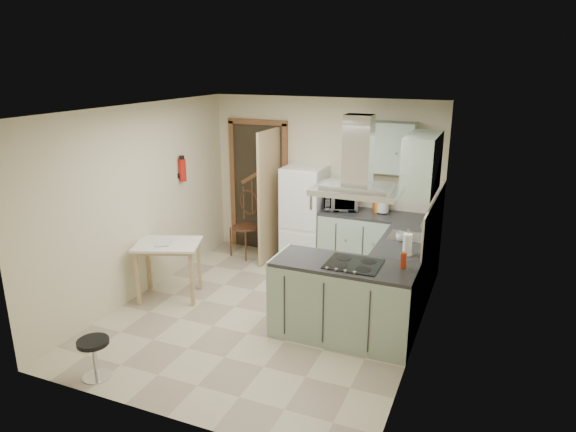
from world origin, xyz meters
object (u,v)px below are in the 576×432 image
at_px(bentwood_chair, 245,227).
at_px(stool, 95,358).
at_px(microwave, 341,201).
at_px(drop_leaf_table, 169,270).
at_px(peninsula, 343,301).
at_px(extractor_hood, 357,191).
at_px(fridge, 304,215).

relative_size(bentwood_chair, stool, 2.31).
bearing_deg(microwave, drop_leaf_table, -151.34).
relative_size(drop_leaf_table, bentwood_chair, 0.85).
xyz_separation_m(peninsula, extractor_hood, (0.10, 0.00, 1.27)).
height_order(peninsula, microwave, microwave).
distance_m(fridge, microwave, 0.64).
distance_m(extractor_hood, bentwood_chair, 3.18).
xyz_separation_m(fridge, stool, (-0.80, -3.66, -0.54)).
bearing_deg(extractor_hood, drop_leaf_table, 177.45).
relative_size(extractor_hood, drop_leaf_table, 1.11).
distance_m(fridge, bentwood_chair, 1.00).
height_order(drop_leaf_table, bentwood_chair, bentwood_chair).
bearing_deg(microwave, fridge, 162.39).
relative_size(peninsula, bentwood_chair, 1.63).
bearing_deg(fridge, peninsula, -58.26).
distance_m(peninsula, bentwood_chair, 2.85).
bearing_deg(fridge, stool, -102.32).
bearing_deg(peninsula, bentwood_chair, 139.62).
bearing_deg(drop_leaf_table, extractor_hood, -23.44).
xyz_separation_m(stool, microwave, (1.37, 3.67, 0.83)).
xyz_separation_m(fridge, drop_leaf_table, (-1.18, -1.87, -0.37)).
xyz_separation_m(peninsula, drop_leaf_table, (-2.40, 0.11, -0.07)).
distance_m(extractor_hood, stool, 3.10).
distance_m(fridge, stool, 3.79).
relative_size(peninsula, drop_leaf_table, 1.91).
bearing_deg(microwave, stool, -128.89).
bearing_deg(stool, extractor_hood, 38.38).
xyz_separation_m(fridge, microwave, (0.57, 0.01, 0.29)).
bearing_deg(fridge, drop_leaf_table, -122.17).
bearing_deg(extractor_hood, stool, -141.62).
bearing_deg(fridge, microwave, 0.83).
relative_size(bentwood_chair, microwave, 1.93).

